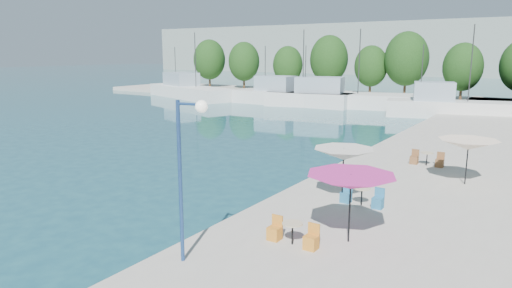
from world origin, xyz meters
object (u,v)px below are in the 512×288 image
Objects in this scene: trawler_02 at (289,97)px; trawler_04 at (450,108)px; trawler_01 at (189,91)px; trawler_03 at (338,99)px; street_lamp at (188,152)px; umbrella_cream at (468,145)px; umbrella_pink at (351,182)px; umbrella_white at (344,154)px.

trawler_04 is at bearing -4.88° from trawler_02.
trawler_03 is at bearing 23.04° from trawler_01.
trawler_02 is 1.17× the size of trawler_04.
trawler_03 is at bearing 98.75° from street_lamp.
trawler_03 is 1.43× the size of trawler_04.
trawler_02 is at bearing 19.99° from trawler_01.
umbrella_cream is (44.43, -29.82, 1.51)m from trawler_01.
street_lamp reaches higher than umbrella_cream.
trawler_01 is 57.92m from umbrella_pink.
umbrella_cream is at bearing 77.65° from umbrella_pink.
street_lamp is (14.62, -45.16, 3.02)m from trawler_03.
trawler_03 is 44.85m from umbrella_pink.
trawler_03 is 14.27m from trawler_04.
trawler_02 is 46.72m from umbrella_pink.
street_lamp reaches higher than umbrella_pink.
umbrella_cream is at bearing -14.37° from trawler_01.
umbrella_white is at bearing -123.19° from umbrella_cream.
trawler_01 is 6.26× the size of umbrella_pink.
trawler_04 is at bearing 17.85° from trawler_01.
trawler_01 is 1.15× the size of trawler_02.
umbrella_cream is (20.18, -31.32, 1.51)m from trawler_03.
umbrella_cream is 0.57× the size of street_lamp.
trawler_02 reaches higher than umbrella_cream.
umbrella_pink is at bearing -102.35° from umbrella_cream.
trawler_01 is 0.94× the size of trawler_03.
umbrella_cream is at bearing 56.81° from umbrella_white.
trawler_04 is (20.59, -1.25, 0.00)m from trawler_02.
trawler_03 is 6.67× the size of umbrella_pink.
trawler_01 is 3.78× the size of street_lamp.
trawler_03 reaches higher than street_lamp.
trawler_01 is at bearing 179.09° from trawler_02.
trawler_04 is 29.41m from umbrella_cream.
umbrella_cream is (6.15, -28.72, 1.51)m from trawler_04.
trawler_03 is at bearing 122.80° from umbrella_cream.
umbrella_cream is at bearing -49.66° from trawler_02.
trawler_04 is at bearing -24.31° from trawler_03.
umbrella_pink is (4.03, -38.42, 1.66)m from trawler_04.
trawler_02 is 3.30× the size of street_lamp.
trawler_04 is 34.83m from umbrella_white.
umbrella_white is at bearing -21.99° from trawler_01.
umbrella_pink is at bearing -80.06° from trawler_03.
trawler_04 reaches higher than umbrella_white.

